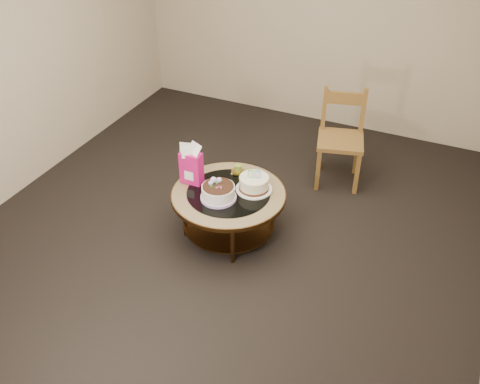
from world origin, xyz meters
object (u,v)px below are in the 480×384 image
at_px(decorated_cake, 218,193).
at_px(gift_bag, 191,164).
at_px(coffee_table, 229,199).
at_px(cream_cake, 254,184).
at_px(dining_chair, 341,138).

xyz_separation_m(decorated_cake, gift_bag, (-0.33, 0.13, 0.13)).
distance_m(coffee_table, gift_bag, 0.46).
bearing_deg(gift_bag, decorated_cake, -21.45).
xyz_separation_m(coffee_table, cream_cake, (0.19, 0.13, 0.14)).
height_order(gift_bag, dining_chair, dining_chair).
xyz_separation_m(coffee_table, gift_bag, (-0.37, 0.01, 0.27)).
distance_m(coffee_table, dining_chair, 1.44).
xyz_separation_m(cream_cake, dining_chair, (0.46, 1.15, -0.03)).
relative_size(decorated_cake, gift_bag, 0.81).
height_order(coffee_table, cream_cake, cream_cake).
height_order(decorated_cake, cream_cake, cream_cake).
height_order(coffee_table, gift_bag, gift_bag).
bearing_deg(decorated_cake, gift_bag, 158.55).
relative_size(coffee_table, dining_chair, 1.04).
height_order(coffee_table, dining_chair, dining_chair).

